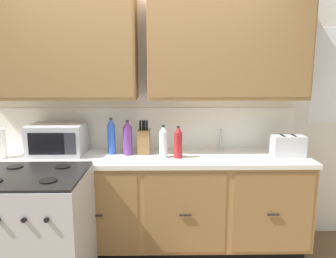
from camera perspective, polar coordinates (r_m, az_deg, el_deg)
wall_unit at (r=3.10m, az=-4.30°, el=9.82°), size 4.15×0.40×2.48m
counter_run at (r=3.14m, az=-4.23°, el=-12.35°), size 2.98×0.64×0.90m
stove_range at (r=2.73m, az=-21.89°, el=-16.60°), size 0.76×0.68×0.95m
microwave at (r=3.17m, az=-18.47°, el=-1.71°), size 0.48×0.37×0.28m
toaster at (r=3.15m, az=19.85°, el=-2.72°), size 0.28×0.18×0.19m
knife_block at (r=3.06m, az=-4.18°, el=-2.11°), size 0.11×0.14×0.31m
sink_faucet at (r=3.23m, az=9.03°, el=-1.83°), size 0.02×0.02×0.20m
bottle_violet at (r=3.02m, az=-6.94°, el=-1.56°), size 0.08×0.08×0.32m
bottle_clear at (r=2.91m, az=-0.80°, el=-2.20°), size 0.07×0.07×0.29m
bottle_blue at (r=3.07m, az=-9.71°, el=-1.28°), size 0.07×0.07×0.34m
bottle_red at (r=2.90m, az=1.75°, el=-2.32°), size 0.07×0.07×0.28m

